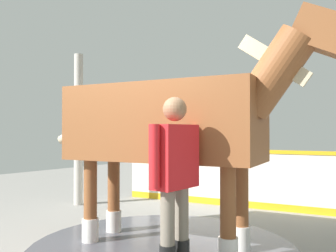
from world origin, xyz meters
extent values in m
cube|color=gray|center=(0.00, 0.00, -0.01)|extent=(16.00, 16.00, 0.02)
cylinder|color=#4C4C54|center=(0.24, 0.27, 0.00)|extent=(3.10, 3.10, 0.00)
cube|color=silver|center=(-0.24, 2.76, 0.48)|extent=(3.98, 0.84, 0.96)
cube|color=gold|center=(-0.24, 2.76, 0.99)|extent=(3.99, 0.86, 0.06)
cube|color=gold|center=(-0.24, 2.76, 0.06)|extent=(3.98, 0.84, 0.12)
cylinder|color=#B7B2A8|center=(-2.46, 1.17, 1.37)|extent=(0.16, 0.16, 2.75)
cube|color=brown|center=(0.24, 0.27, 1.44)|extent=(2.41, 1.30, 0.88)
cylinder|color=brown|center=(1.05, 0.68, 0.50)|extent=(0.16, 0.16, 1.00)
cylinder|color=silver|center=(1.05, 0.68, 0.14)|extent=(0.20, 0.20, 0.28)
cylinder|color=brown|center=(1.14, 0.20, 0.50)|extent=(0.16, 0.16, 1.00)
cylinder|color=silver|center=(1.14, 0.20, 0.14)|extent=(0.20, 0.20, 0.28)
cylinder|color=brown|center=(-0.65, 0.34, 0.50)|extent=(0.16, 0.16, 1.00)
cylinder|color=silver|center=(-0.65, 0.34, 0.14)|extent=(0.20, 0.20, 0.28)
cylinder|color=brown|center=(-0.56, -0.13, 0.50)|extent=(0.16, 0.16, 1.00)
cylinder|color=silver|center=(-0.56, -0.13, 0.14)|extent=(0.20, 0.20, 0.28)
cylinder|color=brown|center=(1.50, 0.52, 1.93)|extent=(0.89, 0.55, 0.94)
cube|color=#C6B793|center=(1.50, 0.52, 2.06)|extent=(0.73, 0.20, 0.58)
cube|color=brown|center=(1.96, 0.61, 2.29)|extent=(0.69, 0.40, 0.56)
cylinder|color=#C6B793|center=(-0.97, 0.03, 1.34)|extent=(0.71, 0.25, 0.35)
cylinder|color=slate|center=(0.91, -0.48, 0.57)|extent=(0.13, 0.13, 0.49)
cylinder|color=slate|center=(0.91, -0.27, 0.57)|extent=(0.13, 0.13, 0.49)
cube|color=red|center=(0.91, -0.38, 1.11)|extent=(0.22, 0.48, 0.58)
cylinder|color=red|center=(0.91, -0.67, 1.13)|extent=(0.09, 0.09, 0.55)
cylinder|color=red|center=(0.91, -0.09, 1.13)|extent=(0.09, 0.09, 0.55)
sphere|color=#936B4C|center=(0.91, -0.38, 1.54)|extent=(0.22, 0.22, 0.22)
camera|label=1|loc=(2.91, -3.04, 1.35)|focal=38.88mm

